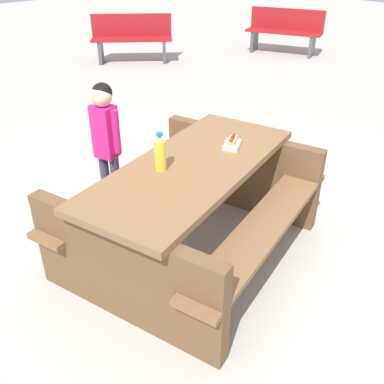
{
  "coord_description": "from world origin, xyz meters",
  "views": [
    {
      "loc": [
        -1.8,
        -1.91,
        2.1
      ],
      "look_at": [
        0.0,
        0.0,
        0.52
      ],
      "focal_mm": 40.12,
      "sensor_mm": 36.0,
      "label": 1
    }
  ],
  "objects": [
    {
      "name": "ground_plane",
      "position": [
        0.0,
        0.0,
        0.0
      ],
      "size": [
        30.0,
        30.0,
        0.0
      ],
      "primitive_type": "plane",
      "color": "#B7B2A8",
      "rests_on": "ground"
    },
    {
      "name": "picnic_table",
      "position": [
        0.0,
        0.0,
        0.44
      ],
      "size": [
        2.1,
        1.81,
        0.75
      ],
      "color": "brown",
      "rests_on": "ground"
    },
    {
      "name": "soda_bottle",
      "position": [
        -0.21,
        0.08,
        0.87
      ],
      "size": [
        0.08,
        0.08,
        0.27
      ],
      "color": "yellow",
      "rests_on": "picnic_table"
    },
    {
      "name": "hotdog_tray",
      "position": [
        0.41,
        0.0,
        0.78
      ],
      "size": [
        0.21,
        0.19,
        0.08
      ],
      "color": "white",
      "rests_on": "picnic_table"
    },
    {
      "name": "child_in_coat",
      "position": [
        -0.08,
        0.94,
        0.72
      ],
      "size": [
        0.21,
        0.27,
        1.13
      ],
      "color": "#3F334C",
      "rests_on": "ground"
    },
    {
      "name": "park_bench_near",
      "position": [
        3.17,
        5.0,
        0.45
      ],
      "size": [
        1.41,
        1.27,
        0.85
      ],
      "color": "maroon",
      "rests_on": "ground"
    },
    {
      "name": "park_bench_mid",
      "position": [
        5.83,
        3.44,
        0.45
      ],
      "size": [
        0.92,
        1.54,
        0.85
      ],
      "color": "maroon",
      "rests_on": "ground"
    }
  ]
}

